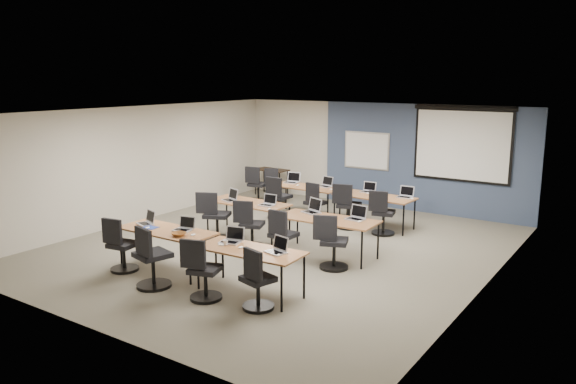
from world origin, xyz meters
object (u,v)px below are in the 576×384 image
Objects in this scene: laptop_4 at (231,198)px; laptop_8 at (292,180)px; laptop_7 at (357,216)px; task_chair_9 at (314,206)px; laptop_5 at (268,203)px; task_chair_8 at (278,201)px; utility_table at (271,172)px; task_chair_4 at (215,220)px; laptop_1 at (184,227)px; projector_screen at (462,140)px; training_table_front_left at (166,232)px; task_chair_5 at (250,228)px; laptop_2 at (232,239)px; task_chair_10 at (347,210)px; laptop_3 at (278,249)px; task_chair_7 at (332,247)px; whiteboard at (367,151)px; task_chair_1 at (151,262)px; spare_chair_b at (257,188)px; task_chair_11 at (382,216)px; training_table_front_right at (250,252)px; training_table_mid_left at (248,204)px; task_chair_2 at (202,275)px; laptop_9 at (326,184)px; training_table_back_right at (374,198)px; laptop_6 at (313,209)px; laptop_11 at (405,195)px; laptop_0 at (147,221)px; training_table_back_left at (306,188)px; task_chair_0 at (121,249)px; laptop_10 at (368,189)px; spare_chair_a at (276,188)px.

laptop_4 is 0.96× the size of laptop_8.
laptop_7 reaches higher than task_chair_9.
task_chair_8 reaches higher than laptop_5.
task_chair_4 is at bearing -66.03° from utility_table.
laptop_1 is 3.20m from laptop_7.
training_table_front_left is (-3.10, -6.62, -1.20)m from projector_screen.
laptop_7 reaches higher than task_chair_5.
task_chair_10 is (-0.11, 4.17, -0.36)m from laptop_2.
task_chair_7 reaches higher than laptop_3.
whiteboard reaches higher than task_chair_1.
task_chair_9 is 2.53m from spare_chair_b.
task_chair_11 is 1.02× the size of utility_table.
training_table_front_right and training_table_mid_left have the same top height.
laptop_4 is at bearing 154.94° from laptop_3.
task_chair_2 is 5.77m from laptop_9.
laptop_6 is (-0.33, -2.12, 0.11)m from training_table_back_right.
utility_table is (-3.64, 6.18, -0.13)m from laptop_2.
laptop_6 reaches higher than laptop_5.
laptop_3 is at bearing 37.04° from task_chair_1.
laptop_7 is 1.07× the size of laptop_11.
projector_screen reaches higher than task_chair_5.
task_chair_2 is 1.00× the size of task_chair_11.
task_chair_1 is 3.87m from laptop_7.
task_chair_4 reaches higher than task_chair_7.
laptop_0 is at bearing -84.85° from spare_chair_b.
task_chair_2 is at bearing -2.94° from laptop_0.
training_table_back_left is 2.90m from task_chair_4.
laptop_5 is 0.31× the size of task_chair_11.
task_chair_7 is at bearing 103.01° from laptop_3.
laptop_8 is 2.05m from utility_table.
task_chair_11 reaches higher than utility_table.
spare_chair_b is (0.26, -1.05, -0.25)m from utility_table.
laptop_0 is (-0.58, 0.08, 0.10)m from training_table_front_left.
task_chair_0 is 0.98× the size of spare_chair_b.
task_chair_7 is at bearing 34.36° from training_table_front_left.
laptop_1 is 6.57m from utility_table.
task_chair_1 reaches higher than task_chair_0.
laptop_4 is 3.24m from laptop_10.
laptop_0 is 0.72m from task_chair_0.
laptop_6 reaches higher than laptop_2.
task_chair_0 is at bearing -96.39° from training_table_mid_left.
training_table_back_right is 1.75× the size of task_chair_8.
laptop_7 is 0.33× the size of task_chair_8.
training_table_front_right is 4.36m from task_chair_10.
laptop_2 reaches higher than training_table_back_right.
spare_chair_b is at bearing 152.86° from task_chair_11.
whiteboard is 6.69m from laptop_0.
task_chair_0 is 2.85× the size of laptop_8.
projector_screen is at bearing 50.80° from task_chair_9.
laptop_11 is 4.01m from spare_chair_a.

